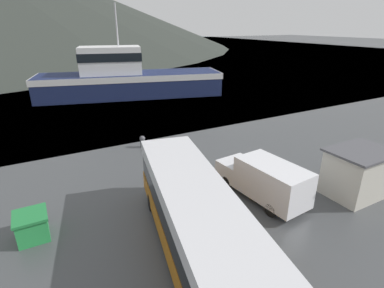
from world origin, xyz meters
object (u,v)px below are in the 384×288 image
(delivery_van, at_px, (264,179))
(fishing_boat, at_px, (127,78))
(storage_bin, at_px, (32,226))
(dock_kiosk, at_px, (358,173))
(tour_bus, at_px, (196,222))

(delivery_van, bearing_deg, fishing_boat, 82.73)
(delivery_van, bearing_deg, storage_bin, 163.10)
(delivery_van, xyz_separation_m, fishing_boat, (1.08, 28.26, 1.17))
(dock_kiosk, bearing_deg, storage_bin, 164.45)
(tour_bus, height_order, storage_bin, tour_bus)
(fishing_boat, bearing_deg, storage_bin, -10.81)
(delivery_van, height_order, storage_bin, delivery_van)
(tour_bus, bearing_deg, dock_kiosk, 12.41)
(delivery_van, height_order, dock_kiosk, dock_kiosk)
(delivery_van, distance_m, fishing_boat, 28.30)
(tour_bus, relative_size, fishing_boat, 0.48)
(fishing_boat, bearing_deg, tour_bus, 2.64)
(fishing_boat, relative_size, storage_bin, 16.36)
(tour_bus, xyz_separation_m, fishing_boat, (6.59, 30.53, 0.55))
(fishing_boat, distance_m, dock_kiosk, 30.63)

